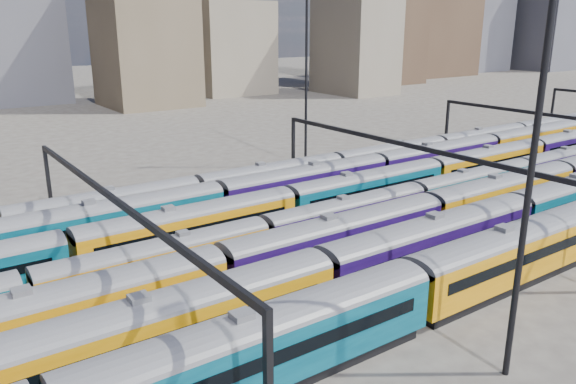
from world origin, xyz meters
TOP-DOWN VIEW (x-y plane):
  - ground at (0.00, 0.00)m, footprint 500.00×500.00m
  - rake_1 at (2.26, -10.00)m, footprint 158.14×3.30m
  - rake_2 at (-3.34, -5.00)m, footprint 108.98×3.19m
  - rake_3 at (1.91, 0.00)m, footprint 130.60×2.73m
  - rake_4 at (-1.31, 5.00)m, footprint 124.56×3.04m
  - rake_5 at (4.60, 10.00)m, footprint 151.81×3.17m
  - rake_6 at (13.10, 15.00)m, footprint 115.54×2.82m
  - gantry_1 at (-20.00, 0.00)m, footprint 0.35×40.35m
  - gantry_2 at (10.00, 0.00)m, footprint 0.35×40.35m
  - gantry_3 at (40.00, 0.00)m, footprint 0.35×40.35m
  - mast_2 at (-5.00, -22.00)m, footprint 1.40×0.50m
  - mast_3 at (15.00, 24.00)m, footprint 1.40×0.50m
  - mast_5 at (65.00, 20.00)m, footprint 1.40×0.50m
  - skyline at (104.75, 105.73)m, footprint 399.22×60.48m

SIDE VIEW (x-z plane):
  - ground at x=0.00m, z-range 0.00..0.00m
  - rake_3 at x=1.91m, z-range 0.11..4.70m
  - rake_6 at x=13.10m, z-range 0.12..4.85m
  - rake_4 at x=-1.31m, z-range 0.13..5.24m
  - rake_5 at x=4.60m, z-range 0.13..5.48m
  - rake_2 at x=-3.34m, z-range 0.13..5.52m
  - rake_1 at x=2.26m, z-range 0.14..5.71m
  - gantry_1 at x=-20.00m, z-range 2.78..10.80m
  - gantry_2 at x=10.00m, z-range 2.78..10.80m
  - gantry_3 at x=40.00m, z-range 2.78..10.80m
  - mast_2 at x=-5.00m, z-range 1.17..26.77m
  - mast_3 at x=15.00m, z-range 1.17..26.77m
  - mast_5 at x=65.00m, z-range 1.17..26.77m
  - skyline at x=104.75m, z-range -4.18..45.85m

